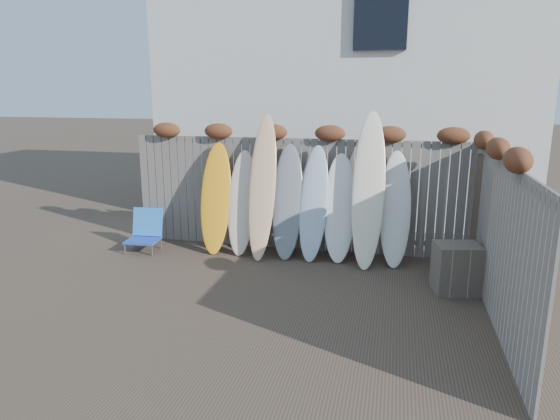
% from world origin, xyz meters
% --- Properties ---
extents(ground, '(80.00, 80.00, 0.00)m').
position_xyz_m(ground, '(0.00, 0.00, 0.00)').
color(ground, '#493A2D').
extents(back_fence, '(6.05, 0.28, 2.24)m').
position_xyz_m(back_fence, '(0.06, 2.39, 1.18)').
color(back_fence, slate).
rests_on(back_fence, ground).
extents(right_fence, '(0.28, 4.40, 2.24)m').
position_xyz_m(right_fence, '(2.99, 0.25, 1.14)').
color(right_fence, slate).
rests_on(right_fence, ground).
extents(house, '(8.50, 5.50, 6.33)m').
position_xyz_m(house, '(0.50, 6.50, 3.20)').
color(house, silver).
rests_on(house, ground).
extents(beach_chair, '(0.60, 0.63, 0.73)m').
position_xyz_m(beach_chair, '(-2.62, 1.73, 0.34)').
color(beach_chair, '#2445B7').
rests_on(beach_chair, ground).
extents(wooden_crate, '(0.69, 0.61, 0.70)m').
position_xyz_m(wooden_crate, '(2.63, 0.96, 0.35)').
color(wooden_crate, '#716255').
rests_on(wooden_crate, ground).
extents(lattice_panel, '(0.36, 1.22, 1.87)m').
position_xyz_m(lattice_panel, '(3.10, 1.36, 0.93)').
color(lattice_panel, '#3D2C25').
rests_on(lattice_panel, ground).
extents(surfboard_0, '(0.60, 0.72, 1.92)m').
position_xyz_m(surfboard_0, '(-1.35, 1.99, 0.96)').
color(surfboard_0, orange).
rests_on(surfboard_0, ground).
extents(surfboard_1, '(0.51, 0.66, 1.80)m').
position_xyz_m(surfboard_1, '(-0.88, 2.00, 0.90)').
color(surfboard_1, beige).
rests_on(surfboard_1, ground).
extents(surfboard_2, '(0.47, 0.85, 2.42)m').
position_xyz_m(surfboard_2, '(-0.48, 1.93, 1.21)').
color(surfboard_2, '#ECC97B').
rests_on(surfboard_2, ground).
extents(surfboard_3, '(0.57, 0.72, 1.93)m').
position_xyz_m(surfboard_3, '(-0.05, 1.99, 0.96)').
color(surfboard_3, slate).
rests_on(surfboard_3, ground).
extents(surfboard_4, '(0.51, 0.71, 1.91)m').
position_xyz_m(surfboard_4, '(0.41, 1.97, 0.96)').
color(surfboard_4, '#ADC2D5').
rests_on(surfboard_4, ground).
extents(surfboard_5, '(0.58, 0.68, 1.78)m').
position_xyz_m(surfboard_5, '(0.84, 2.02, 0.89)').
color(surfboard_5, white).
rests_on(surfboard_5, ground).
extents(surfboard_6, '(0.53, 0.87, 2.49)m').
position_xyz_m(surfboard_6, '(1.31, 1.90, 1.25)').
color(surfboard_6, '#FDEFCF').
rests_on(surfboard_6, ground).
extents(surfboard_7, '(0.54, 0.69, 1.86)m').
position_xyz_m(surfboard_7, '(1.75, 1.99, 0.93)').
color(surfboard_7, white).
rests_on(surfboard_7, ground).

